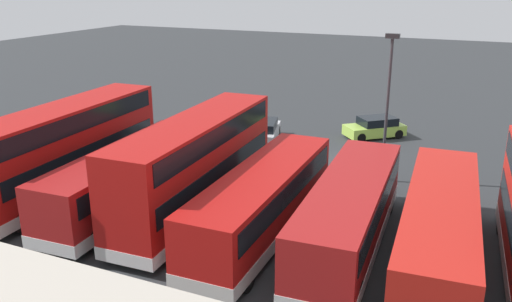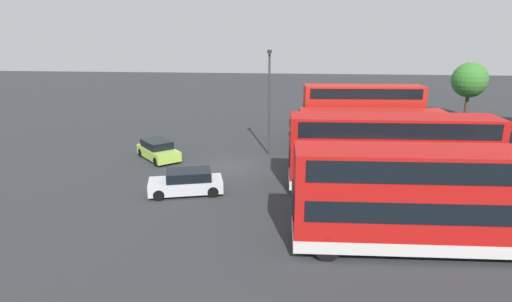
{
  "view_description": "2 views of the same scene",
  "coord_description": "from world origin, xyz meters",
  "px_view_note": "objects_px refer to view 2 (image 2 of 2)",
  "views": [
    {
      "loc": [
        -8.31,
        30.14,
        10.73
      ],
      "look_at": [
        3.0,
        4.94,
        1.62
      ],
      "focal_mm": 37.5,
      "sensor_mm": 36.0,
      "label": 1
    },
    {
      "loc": [
        28.43,
        4.58,
        9.22
      ],
      "look_at": [
        2.4,
        1.99,
        1.87
      ],
      "focal_mm": 29.89,
      "sensor_mm": 36.0,
      "label": 2
    }
  ],
  "objects_px": {
    "bus_single_deck_third": "(377,136)",
    "bus_single_deck_sixth": "(422,184)",
    "bus_double_decker_near_end": "(362,109)",
    "bus_double_decker_seventh": "(435,198)",
    "bus_single_deck_second": "(371,126)",
    "car_small_green": "(187,182)",
    "lamp_post_tall": "(269,95)",
    "car_hatchback_silver": "(158,150)",
    "bus_double_decker_fifth": "(391,151)",
    "box_truck_blue": "(369,107)",
    "bus_single_deck_fourth": "(391,148)"
  },
  "relations": [
    {
      "from": "bus_single_deck_fourth",
      "to": "bus_double_decker_fifth",
      "type": "relative_size",
      "value": 0.95
    },
    {
      "from": "bus_single_deck_third",
      "to": "bus_single_deck_fourth",
      "type": "height_order",
      "value": "same"
    },
    {
      "from": "bus_double_decker_near_end",
      "to": "lamp_post_tall",
      "type": "xyz_separation_m",
      "value": [
        7.4,
        -8.02,
        2.2
      ]
    },
    {
      "from": "bus_single_deck_third",
      "to": "bus_single_deck_sixth",
      "type": "relative_size",
      "value": 1.03
    },
    {
      "from": "bus_double_decker_fifth",
      "to": "bus_single_deck_third",
      "type": "bearing_deg",
      "value": 176.17
    },
    {
      "from": "bus_double_decker_seventh",
      "to": "bus_single_deck_third",
      "type": "bearing_deg",
      "value": 179.56
    },
    {
      "from": "bus_single_deck_sixth",
      "to": "box_truck_blue",
      "type": "bearing_deg",
      "value": 178.05
    },
    {
      "from": "bus_single_deck_second",
      "to": "bus_single_deck_fourth",
      "type": "relative_size",
      "value": 1.07
    },
    {
      "from": "bus_single_deck_third",
      "to": "lamp_post_tall",
      "type": "distance_m",
      "value": 8.73
    },
    {
      "from": "bus_double_decker_fifth",
      "to": "bus_single_deck_sixth",
      "type": "distance_m",
      "value": 3.49
    },
    {
      "from": "bus_double_decker_near_end",
      "to": "bus_double_decker_seventh",
      "type": "xyz_separation_m",
      "value": [
        21.78,
        0.05,
        0.0
      ]
    },
    {
      "from": "car_hatchback_silver",
      "to": "bus_single_deck_fourth",
      "type": "bearing_deg",
      "value": 85.72
    },
    {
      "from": "bus_single_deck_fourth",
      "to": "car_small_green",
      "type": "bearing_deg",
      "value": -66.85
    },
    {
      "from": "bus_double_decker_seventh",
      "to": "bus_single_deck_sixth",
      "type": "bearing_deg",
      "value": 171.81
    },
    {
      "from": "bus_double_decker_near_end",
      "to": "box_truck_blue",
      "type": "relative_size",
      "value": 1.39
    },
    {
      "from": "bus_double_decker_fifth",
      "to": "bus_double_decker_seventh",
      "type": "relative_size",
      "value": 0.99
    },
    {
      "from": "bus_double_decker_near_end",
      "to": "bus_double_decker_seventh",
      "type": "bearing_deg",
      "value": 0.12
    },
    {
      "from": "bus_single_deck_fourth",
      "to": "car_small_green",
      "type": "relative_size",
      "value": 2.48
    },
    {
      "from": "bus_double_decker_fifth",
      "to": "bus_double_decker_seventh",
      "type": "bearing_deg",
      "value": 3.01
    },
    {
      "from": "bus_double_decker_seventh",
      "to": "car_hatchback_silver",
      "type": "relative_size",
      "value": 2.87
    },
    {
      "from": "lamp_post_tall",
      "to": "bus_single_deck_third",
      "type": "bearing_deg",
      "value": 91.95
    },
    {
      "from": "bus_single_deck_second",
      "to": "bus_single_deck_sixth",
      "type": "relative_size",
      "value": 1.1
    },
    {
      "from": "bus_double_decker_near_end",
      "to": "car_hatchback_silver",
      "type": "height_order",
      "value": "bus_double_decker_near_end"
    },
    {
      "from": "bus_single_deck_third",
      "to": "bus_double_decker_fifth",
      "type": "height_order",
      "value": "bus_double_decker_fifth"
    },
    {
      "from": "lamp_post_tall",
      "to": "bus_single_deck_sixth",
      "type": "bearing_deg",
      "value": 39.81
    },
    {
      "from": "bus_double_decker_near_end",
      "to": "bus_single_deck_fourth",
      "type": "relative_size",
      "value": 0.95
    },
    {
      "from": "bus_single_deck_third",
      "to": "box_truck_blue",
      "type": "bearing_deg",
      "value": 174.19
    },
    {
      "from": "box_truck_blue",
      "to": "bus_double_decker_fifth",
      "type": "bearing_deg",
      "value": -5.07
    },
    {
      "from": "bus_double_decker_fifth",
      "to": "lamp_post_tall",
      "type": "height_order",
      "value": "lamp_post_tall"
    },
    {
      "from": "bus_double_decker_seventh",
      "to": "box_truck_blue",
      "type": "xyz_separation_m",
      "value": [
        -26.89,
        1.36,
        -0.74
      ]
    },
    {
      "from": "bus_single_deck_third",
      "to": "car_small_green",
      "type": "distance_m",
      "value": 15.41
    },
    {
      "from": "bus_single_deck_third",
      "to": "car_hatchback_silver",
      "type": "distance_m",
      "value": 16.53
    },
    {
      "from": "box_truck_blue",
      "to": "lamp_post_tall",
      "type": "relative_size",
      "value": 0.98
    },
    {
      "from": "bus_single_deck_third",
      "to": "bus_single_deck_sixth",
      "type": "height_order",
      "value": "same"
    },
    {
      "from": "bus_single_deck_second",
      "to": "bus_single_deck_sixth",
      "type": "distance_m",
      "value": 14.14
    },
    {
      "from": "bus_single_deck_third",
      "to": "bus_double_decker_seventh",
      "type": "relative_size",
      "value": 0.94
    },
    {
      "from": "bus_single_deck_fourth",
      "to": "box_truck_blue",
      "type": "xyz_separation_m",
      "value": [
        -15.9,
        0.89,
        0.08
      ]
    },
    {
      "from": "bus_single_deck_second",
      "to": "bus_single_deck_fourth",
      "type": "height_order",
      "value": "same"
    },
    {
      "from": "bus_single_deck_third",
      "to": "car_small_green",
      "type": "relative_size",
      "value": 2.49
    },
    {
      "from": "car_hatchback_silver",
      "to": "car_small_green",
      "type": "xyz_separation_m",
      "value": [
        6.69,
        3.93,
        0.0
      ]
    },
    {
      "from": "bus_double_decker_near_end",
      "to": "bus_single_deck_fourth",
      "type": "bearing_deg",
      "value": 2.71
    },
    {
      "from": "bus_single_deck_third",
      "to": "lamp_post_tall",
      "type": "xyz_separation_m",
      "value": [
        0.28,
        -8.18,
        3.03
      ]
    },
    {
      "from": "bus_single_deck_second",
      "to": "car_small_green",
      "type": "bearing_deg",
      "value": -44.77
    },
    {
      "from": "bus_double_decker_near_end",
      "to": "bus_double_decker_seventh",
      "type": "relative_size",
      "value": 0.89
    },
    {
      "from": "lamp_post_tall",
      "to": "bus_double_decker_near_end",
      "type": "bearing_deg",
      "value": 132.69
    },
    {
      "from": "bus_double_decker_near_end",
      "to": "bus_single_deck_sixth",
      "type": "relative_size",
      "value": 0.98
    },
    {
      "from": "lamp_post_tall",
      "to": "bus_single_deck_fourth",
      "type": "bearing_deg",
      "value": 68.29
    },
    {
      "from": "bus_single_deck_third",
      "to": "lamp_post_tall",
      "type": "height_order",
      "value": "lamp_post_tall"
    },
    {
      "from": "bus_double_decker_fifth",
      "to": "car_small_green",
      "type": "relative_size",
      "value": 2.62
    },
    {
      "from": "bus_double_decker_seventh",
      "to": "bus_single_deck_second",
      "type": "bearing_deg",
      "value": 179.27
    }
  ]
}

